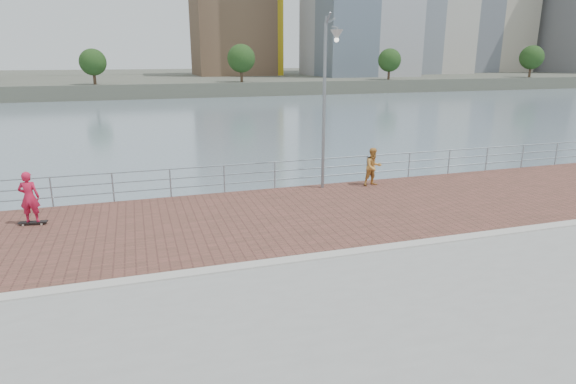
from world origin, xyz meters
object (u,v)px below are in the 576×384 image
object	(u,v)px
street_lamp	(329,73)
skateboarder	(29,197)
bystander	(373,167)
guardrail	(250,174)

from	to	relation	value
street_lamp	skateboarder	distance (m)	11.08
bystander	street_lamp	bearing A→B (deg)	178.15
street_lamp	guardrail	bearing A→B (deg)	161.54
skateboarder	street_lamp	bearing A→B (deg)	-167.07
guardrail	street_lamp	world-z (taller)	street_lamp
guardrail	street_lamp	xyz separation A→B (m)	(2.90, -0.97, 3.87)
guardrail	skateboarder	bearing A→B (deg)	-166.07
skateboarder	guardrail	bearing A→B (deg)	-158.06
street_lamp	bystander	world-z (taller)	street_lamp
street_lamp	skateboarder	bearing A→B (deg)	-175.09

